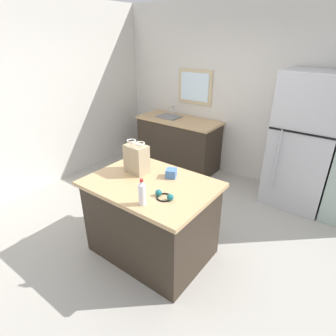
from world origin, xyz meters
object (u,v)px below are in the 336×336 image
object	(u,v)px
shopping_bag	(137,159)
bottle	(142,193)
ear_defenders	(164,196)
kitchen_island	(152,218)
refrigerator	(303,143)
small_box	(171,173)

from	to	relation	value
shopping_bag	bottle	size ratio (longest dim) A/B	1.41
shopping_bag	ear_defenders	distance (m)	0.64
kitchen_island	ear_defenders	xyz separation A→B (m)	(0.30, -0.15, 0.47)
refrigerator	shopping_bag	size ratio (longest dim) A/B	5.23
shopping_bag	small_box	distance (m)	0.41
kitchen_island	bottle	distance (m)	0.69
kitchen_island	bottle	world-z (taller)	bottle
kitchen_island	shopping_bag	xyz separation A→B (m)	(-0.28, 0.10, 0.61)
ear_defenders	refrigerator	bearing A→B (deg)	72.58
small_box	bottle	distance (m)	0.59
kitchen_island	refrigerator	world-z (taller)	refrigerator
small_box	ear_defenders	bearing A→B (deg)	-62.34
bottle	ear_defenders	xyz separation A→B (m)	(0.09, 0.20, -0.09)
shopping_bag	bottle	bearing A→B (deg)	-43.24
shopping_bag	small_box	xyz separation A→B (m)	(0.37, 0.13, -0.12)
kitchen_island	refrigerator	xyz separation A→B (m)	(0.99, 2.07, 0.49)
shopping_bag	small_box	size ratio (longest dim) A/B	3.12
kitchen_island	ear_defenders	world-z (taller)	ear_defenders
ear_defenders	bottle	bearing A→B (deg)	-115.05
refrigerator	shopping_bag	distance (m)	2.35
bottle	ear_defenders	world-z (taller)	bottle
bottle	refrigerator	bearing A→B (deg)	71.92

